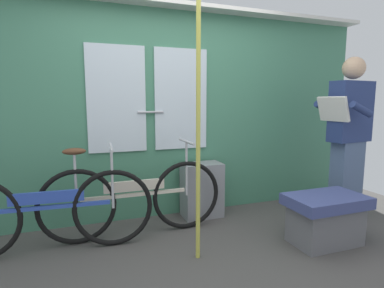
# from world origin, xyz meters

# --- Properties ---
(ground_plane) EXTENTS (5.95, 3.90, 0.04)m
(ground_plane) POSITION_xyz_m (0.00, 0.00, -0.02)
(ground_plane) COLOR #474442
(train_door_wall) EXTENTS (4.95, 0.28, 2.30)m
(train_door_wall) POSITION_xyz_m (-0.01, 1.14, 1.20)
(train_door_wall) COLOR #427F60
(train_door_wall) RESTS_ON ground_plane
(bicycle_near_door) EXTENTS (1.74, 0.44, 0.91)m
(bicycle_near_door) POSITION_xyz_m (-0.47, 0.67, 0.37)
(bicycle_near_door) COLOR black
(bicycle_near_door) RESTS_ON ground_plane
(bicycle_leaning_behind) EXTENTS (1.77, 0.44, 0.91)m
(bicycle_leaning_behind) POSITION_xyz_m (-1.22, 0.56, 0.37)
(bicycle_leaning_behind) COLOR black
(bicycle_leaning_behind) RESTS_ON ground_plane
(passenger_reading_newspaper) EXTENTS (0.60, 0.54, 1.75)m
(passenger_reading_newspaper) POSITION_xyz_m (1.81, 0.34, 0.93)
(passenger_reading_newspaper) COLOR slate
(passenger_reading_newspaper) RESTS_ON ground_plane
(trash_bin_by_wall) EXTENTS (0.44, 0.28, 0.61)m
(trash_bin_by_wall) POSITION_xyz_m (0.34, 0.93, 0.30)
(trash_bin_by_wall) COLOR gray
(trash_bin_by_wall) RESTS_ON ground_plane
(handrail_pole) EXTENTS (0.04, 0.04, 2.26)m
(handrail_pole) POSITION_xyz_m (-0.05, 0.06, 1.13)
(handrail_pole) COLOR #C6C14C
(handrail_pole) RESTS_ON ground_plane
(bench_seat_corner) EXTENTS (0.70, 0.44, 0.45)m
(bench_seat_corner) POSITION_xyz_m (1.14, -0.09, 0.24)
(bench_seat_corner) COLOR #3D477F
(bench_seat_corner) RESTS_ON ground_plane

